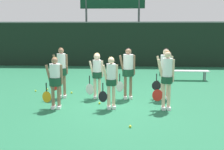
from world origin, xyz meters
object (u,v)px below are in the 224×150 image
player_4 (97,72)px  tennis_ball_3 (130,126)px  scoreboard (112,5)px  bench_courtside (186,72)px  player_0 (55,79)px  tennis_ball_0 (72,93)px  player_2 (167,75)px  player_5 (128,69)px  tennis_ball_2 (36,91)px  tennis_ball_1 (100,103)px  tennis_ball_4 (47,89)px  player_1 (111,79)px  player_3 (61,68)px  player_6 (165,69)px

player_4 → tennis_ball_3: 3.17m
scoreboard → tennis_ball_3: scoreboard is taller
player_4 → bench_courtside: bearing=35.7°
player_0 → tennis_ball_3: (2.29, -1.52, -0.91)m
player_0 → tennis_ball_0: 2.09m
player_2 → tennis_ball_3: player_2 is taller
player_2 → player_5: bearing=132.6°
tennis_ball_2 → tennis_ball_1: bearing=-30.7°
scoreboard → tennis_ball_2: bearing=-106.9°
tennis_ball_4 → player_1: bearing=-40.3°
bench_courtside → player_0: 6.99m
player_2 → player_5: (-1.16, 1.22, 0.00)m
scoreboard → tennis_ball_4: (-2.25, -8.34, -4.02)m
bench_courtside → tennis_ball_0: size_ratio=30.28×
player_3 → tennis_ball_4: player_3 is taller
player_6 → bench_courtside: bearing=69.8°
player_6 → tennis_ball_1: (-2.24, -0.80, -1.04)m
player_0 → tennis_ball_2: size_ratio=24.96×
scoreboard → player_5: scoreboard is taller
player_5 → tennis_ball_2: player_5 is taller
player_6 → tennis_ball_0: size_ratio=25.42×
bench_courtside → player_0: (-5.09, -4.76, 0.53)m
bench_courtside → player_1: bearing=-124.9°
tennis_ball_3 → tennis_ball_1: bearing=115.8°
tennis_ball_1 → tennis_ball_4: size_ratio=1.02×
bench_courtside → tennis_ball_4: bearing=-157.9°
bench_courtside → tennis_ball_4: 6.54m
tennis_ball_2 → player_0: bearing=-56.7°
tennis_ball_2 → tennis_ball_4: 0.48m
bench_courtside → player_5: 4.53m
bench_courtside → player_3: size_ratio=1.18×
player_4 → player_5: (1.10, -0.00, 0.11)m
player_4 → tennis_ball_1: bearing=-84.0°
player_2 → tennis_ball_3: 2.20m
player_2 → tennis_ball_2: (-4.79, 2.04, -1.04)m
tennis_ball_4 → player_0: bearing=-67.3°
bench_courtside → tennis_ball_2: 7.00m
tennis_ball_2 → tennis_ball_3: bearing=-44.6°
scoreboard → tennis_ball_0: scoreboard is taller
player_2 → player_6: 1.25m
player_3 → tennis_ball_4: bearing=117.3°
player_4 → tennis_ball_0: size_ratio=23.05×
player_0 → player_5: 2.60m
player_2 → player_0: bearing=-179.8°
player_5 → tennis_ball_0: player_5 is taller
player_6 → tennis_ball_2: size_ratio=27.67×
tennis_ball_3 → player_3: bearing=130.4°
player_2 → player_6: player_2 is taller
tennis_ball_1 → tennis_ball_4: tennis_ball_1 is taller
player_3 → player_5: size_ratio=1.00×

